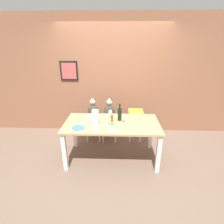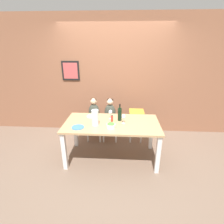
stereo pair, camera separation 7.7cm
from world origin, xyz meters
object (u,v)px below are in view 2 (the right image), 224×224
at_px(chair_far_left, 95,124).
at_px(person_child_center, 110,110).
at_px(salad_bowl_large, 111,125).
at_px(person_child_left, 94,110).
at_px(wine_bottle, 120,114).
at_px(wine_glass_far, 110,113).
at_px(chair_right_highchair, 136,118).
at_px(dinner_plate_front_left, 78,127).
at_px(chair_far_center, 110,125).
at_px(wine_glass_near, 124,117).
at_px(dinner_plate_back_left, 92,116).
at_px(paper_towel_roll, 95,118).

distance_m(chair_far_left, person_child_center, 0.49).
bearing_deg(salad_bowl_large, person_child_left, 115.78).
xyz_separation_m(wine_bottle, wine_glass_far, (-0.17, 0.07, -0.00)).
height_order(chair_right_highchair, dinner_plate_front_left, dinner_plate_front_left).
height_order(chair_far_center, wine_glass_near, wine_glass_near).
relative_size(wine_bottle, wine_glass_far, 1.82).
distance_m(wine_glass_far, dinner_plate_back_left, 0.39).
bearing_deg(chair_far_left, chair_far_center, 0.00).
height_order(chair_far_left, wine_glass_near, wine_glass_near).
bearing_deg(wine_glass_far, salad_bowl_large, -84.82).
relative_size(wine_glass_far, salad_bowl_large, 1.15).
bearing_deg(salad_bowl_large, paper_towel_roll, 162.28).
distance_m(person_child_center, wine_bottle, 0.64).
height_order(paper_towel_roll, dinner_plate_front_left, paper_towel_roll).
bearing_deg(wine_bottle, person_child_left, 134.80).
relative_size(wine_bottle, wine_glass_near, 1.82).
bearing_deg(wine_glass_near, chair_far_center, 112.38).
xyz_separation_m(chair_far_left, wine_glass_far, (0.40, -0.51, 0.50)).
xyz_separation_m(salad_bowl_large, dinner_plate_front_left, (-0.56, -0.02, -0.04)).
bearing_deg(person_child_center, dinner_plate_back_left, -127.09).
distance_m(person_child_left, paper_towel_roll, 0.84).
distance_m(chair_far_center, wine_glass_near, 0.91).
relative_size(wine_bottle, dinner_plate_back_left, 1.48).
xyz_separation_m(person_child_center, salad_bowl_large, (0.08, -0.90, 0.07)).
height_order(person_child_left, person_child_center, same).
bearing_deg(paper_towel_roll, chair_far_center, 76.25).
distance_m(person_child_left, dinner_plate_back_left, 0.43).
bearing_deg(person_child_center, wine_glass_far, -85.00).
bearing_deg(dinner_plate_front_left, chair_far_center, 62.44).
relative_size(chair_right_highchair, dinner_plate_back_left, 3.34).
bearing_deg(wine_bottle, wine_glass_far, 159.29).
height_order(chair_far_center, dinner_plate_back_left, dinner_plate_back_left).
distance_m(chair_far_center, wine_bottle, 0.79).
height_order(chair_far_center, chair_right_highchair, chair_right_highchair).
bearing_deg(paper_towel_roll, person_child_left, 100.91).
xyz_separation_m(chair_far_center, salad_bowl_large, (0.08, -0.90, 0.42)).
bearing_deg(chair_right_highchair, dinner_plate_front_left, -138.90).
bearing_deg(wine_glass_near, salad_bowl_large, -137.63).
relative_size(chair_far_center, wine_bottle, 1.43).
height_order(chair_far_left, wine_bottle, wine_bottle).
distance_m(wine_glass_near, wine_glass_far, 0.31).
bearing_deg(chair_right_highchair, person_child_center, 179.92).
bearing_deg(dinner_plate_back_left, person_child_left, 94.54).
bearing_deg(dinner_plate_back_left, person_child_center, 52.91).
xyz_separation_m(chair_far_center, wine_bottle, (0.22, -0.58, 0.50)).
height_order(person_child_left, salad_bowl_large, person_child_left).
bearing_deg(salad_bowl_large, chair_right_highchair, 61.09).
relative_size(wine_glass_far, dinner_plate_front_left, 0.81).
relative_size(person_child_left, paper_towel_roll, 1.91).
xyz_separation_m(person_child_left, person_child_center, (0.35, 0.00, 0.00)).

